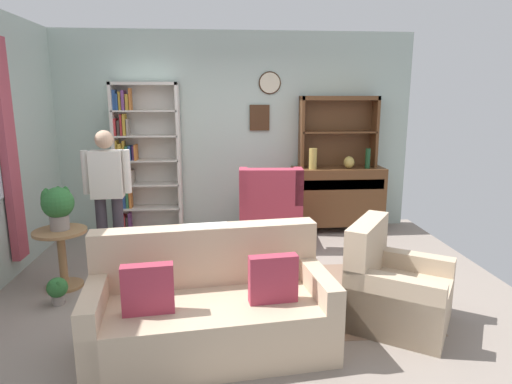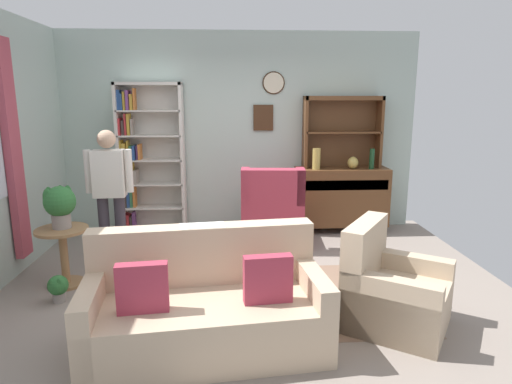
% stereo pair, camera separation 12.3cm
% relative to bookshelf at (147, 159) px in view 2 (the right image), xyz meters
% --- Properties ---
extents(ground_plane, '(5.40, 4.60, 0.02)m').
position_rel_bookshelf_xyz_m(ground_plane, '(1.33, -1.95, -1.07)').
color(ground_plane, gray).
extents(wall_back, '(5.00, 0.09, 2.80)m').
position_rel_bookshelf_xyz_m(wall_back, '(1.33, 0.18, 0.34)').
color(wall_back, '#ADC1B7').
rests_on(wall_back, ground_plane).
extents(area_rug, '(2.73, 1.62, 0.01)m').
position_rel_bookshelf_xyz_m(area_rug, '(1.53, -2.25, -1.06)').
color(area_rug, '#846651').
rests_on(area_rug, ground_plane).
extents(bookshelf, '(0.90, 0.30, 2.10)m').
position_rel_bookshelf_xyz_m(bookshelf, '(0.00, 0.00, 0.00)').
color(bookshelf, silver).
rests_on(bookshelf, ground_plane).
extents(sideboard, '(1.30, 0.45, 0.92)m').
position_rel_bookshelf_xyz_m(sideboard, '(2.75, -0.09, -0.55)').
color(sideboard, brown).
rests_on(sideboard, ground_plane).
extents(sideboard_hutch, '(1.10, 0.26, 1.00)m').
position_rel_bookshelf_xyz_m(sideboard_hutch, '(2.75, 0.02, 0.50)').
color(sideboard_hutch, brown).
rests_on(sideboard_hutch, sideboard).
extents(vase_tall, '(0.11, 0.11, 0.29)m').
position_rel_bookshelf_xyz_m(vase_tall, '(2.36, -0.17, 0.00)').
color(vase_tall, tan).
rests_on(vase_tall, sideboard).
extents(vase_round, '(0.15, 0.15, 0.17)m').
position_rel_bookshelf_xyz_m(vase_round, '(2.88, -0.15, -0.06)').
color(vase_round, tan).
rests_on(vase_round, sideboard).
extents(bottle_wine, '(0.07, 0.07, 0.28)m').
position_rel_bookshelf_xyz_m(bottle_wine, '(3.14, -0.18, -0.00)').
color(bottle_wine, '#194223').
rests_on(bottle_wine, sideboard).
extents(couch_floral, '(1.88, 1.05, 0.90)m').
position_rel_bookshelf_xyz_m(couch_floral, '(0.97, -3.03, -0.75)').
color(couch_floral, '#C6AD8E').
rests_on(couch_floral, ground_plane).
extents(armchair_floral, '(1.07, 1.06, 0.88)m').
position_rel_bookshelf_xyz_m(armchair_floral, '(2.52, -2.80, -0.77)').
color(armchair_floral, '#C6AD8E').
rests_on(armchair_floral, ground_plane).
extents(wingback_chair, '(0.83, 0.85, 1.05)m').
position_rel_bookshelf_xyz_m(wingback_chair, '(1.70, -0.70, -0.68)').
color(wingback_chair, '#A33347').
rests_on(wingback_chair, ground_plane).
extents(plant_stand, '(0.52, 0.52, 0.61)m').
position_rel_bookshelf_xyz_m(plant_stand, '(-0.55, -1.80, -0.69)').
color(plant_stand, '#997047').
rests_on(plant_stand, ground_plane).
extents(potted_plant_large, '(0.31, 0.31, 0.43)m').
position_rel_bookshelf_xyz_m(potted_plant_large, '(-0.55, -1.77, -0.20)').
color(potted_plant_large, gray).
rests_on(potted_plant_large, plant_stand).
extents(potted_plant_small, '(0.19, 0.19, 0.26)m').
position_rel_bookshelf_xyz_m(potted_plant_small, '(-0.48, -2.20, -0.91)').
color(potted_plant_small, gray).
rests_on(potted_plant_small, ground_plane).
extents(person_reading, '(0.52, 0.21, 1.56)m').
position_rel_bookshelf_xyz_m(person_reading, '(-0.18, -1.29, -0.16)').
color(person_reading, '#38333D').
rests_on(person_reading, ground_plane).
extents(coffee_table, '(0.80, 0.50, 0.42)m').
position_rel_bookshelf_xyz_m(coffee_table, '(1.22, -2.28, -0.71)').
color(coffee_table, brown).
rests_on(coffee_table, ground_plane).
extents(book_stack, '(0.22, 0.14, 0.08)m').
position_rel_bookshelf_xyz_m(book_stack, '(1.31, -2.26, -0.60)').
color(book_stack, gold).
rests_on(book_stack, coffee_table).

